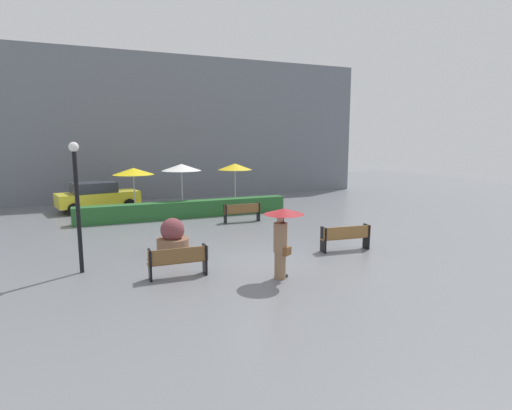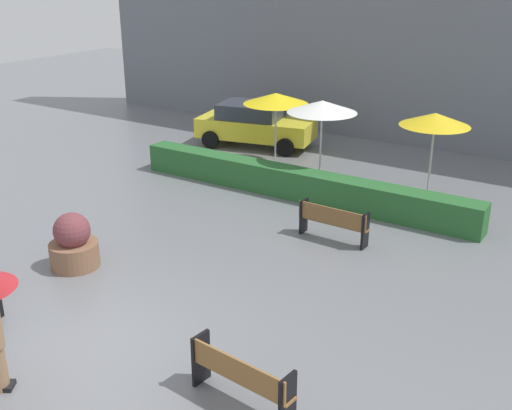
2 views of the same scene
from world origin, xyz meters
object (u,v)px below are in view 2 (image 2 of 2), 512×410
Objects in this scene: patio_umbrella_white at (322,107)px; parked_car at (255,124)px; patio_umbrella_yellow_far at (435,120)px; planter_pot at (73,244)px; bench_back_row at (333,221)px; patio_umbrella_yellow at (276,99)px; bench_near_right at (240,376)px.

parked_car is (-4.09, 2.73, -1.61)m from patio_umbrella_white.
patio_umbrella_yellow_far is 0.57× the size of parked_car.
patio_umbrella_white is (2.10, 7.67, 1.89)m from planter_pot.
bench_back_row is 4.38m from patio_umbrella_white.
planter_pot is 10.59m from parked_car.
patio_umbrella_yellow is at bearing 152.21° from patio_umbrella_white.
patio_umbrella_yellow_far is at bearing 74.60° from bench_back_row.
patio_umbrella_white is 5.18m from parked_car.
planter_pot is at bearing -105.32° from patio_umbrella_white.
patio_umbrella_yellow is 5.47m from patio_umbrella_yellow_far.
patio_umbrella_yellow is at bearing 118.67° from bench_near_right.
parked_car is at bearing 162.97° from patio_umbrella_yellow_far.
patio_umbrella_yellow_far reaches higher than planter_pot.
bench_back_row is 0.75× the size of patio_umbrella_yellow.
bench_near_right is 14.46m from parked_car.
parked_car is (-7.67, 12.26, 0.29)m from bench_near_right.
patio_umbrella_white reaches higher than patio_umbrella_yellow_far.
bench_back_row is 4.40m from patio_umbrella_yellow_far.
patio_umbrella_yellow_far reaches higher than bench_near_right.
parked_car is at bearing 122.06° from bench_near_right.
patio_umbrella_yellow is (-4.36, 4.54, 1.69)m from bench_back_row.
patio_umbrella_white is at bearing -170.67° from patio_umbrella_yellow_far.
parked_car reaches higher than planter_pot.
patio_umbrella_white is at bearing -33.74° from parked_car.
planter_pot is at bearing 161.91° from bench_near_right.
bench_back_row is 6.02m from planter_pot.
patio_umbrella_white is 1.03× the size of patio_umbrella_yellow_far.
patio_umbrella_yellow is at bearing 172.79° from patio_umbrella_yellow_far.
bench_back_row is 1.42× the size of planter_pot.
planter_pot reaches higher than bench_near_right.
bench_near_right is 12.34m from patio_umbrella_yellow.
bench_back_row is at bearing -58.08° from patio_umbrella_white.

